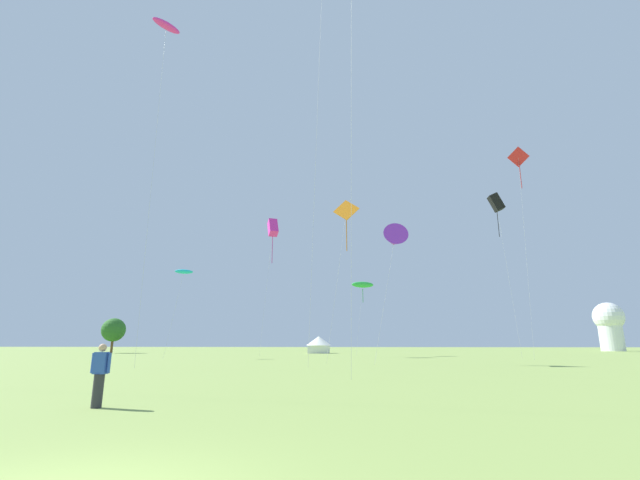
# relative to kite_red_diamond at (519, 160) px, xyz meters

# --- Properties ---
(kite_red_diamond) EXTENTS (2.50, 1.65, 25.12)m
(kite_red_diamond) POSITION_rel_kite_red_diamond_xyz_m (0.00, 0.00, 0.00)
(kite_red_diamond) COLOR red
(kite_red_diamond) RESTS_ON ground
(kite_orange_diamond) EXTENTS (3.18, 2.48, 15.79)m
(kite_orange_diamond) POSITION_rel_kite_red_diamond_xyz_m (-20.79, -9.95, -9.13)
(kite_orange_diamond) COLOR orange
(kite_orange_diamond) RESTS_ON ground
(kite_magenta_box) EXTENTS (2.36, 2.62, 19.80)m
(kite_magenta_box) POSITION_rel_kite_red_diamond_xyz_m (-32.25, 9.81, -5.08)
(kite_magenta_box) COLOR #E02DA3
(kite_magenta_box) RESTS_ON ground
(kite_purple_delta) EXTENTS (3.48, 3.49, 12.52)m
(kite_purple_delta) POSITION_rel_kite_red_diamond_xyz_m (-16.30, -11.52, -12.31)
(kite_purple_delta) COLOR purple
(kite_purple_delta) RESTS_ON ground
(kite_magenta_parafoil) EXTENTS (2.43, 3.24, 30.70)m
(kite_magenta_parafoil) POSITION_rel_kite_red_diamond_xyz_m (-36.89, -18.21, 6.78)
(kite_magenta_parafoil) COLOR #E02DA3
(kite_magenta_parafoil) RESTS_ON ground
(kite_green_parafoil) EXTENTS (3.70, 3.48, 10.79)m
(kite_green_parafoil) POSITION_rel_kite_red_diamond_xyz_m (-19.20, 13.38, -13.24)
(kite_green_parafoil) COLOR green
(kite_green_parafoil) RESTS_ON ground
(kite_black_box) EXTENTS (1.98, 2.82, 21.06)m
(kite_black_box) POSITION_rel_kite_red_diamond_xyz_m (-1.48, 5.20, -3.68)
(kite_black_box) COLOR black
(kite_black_box) RESTS_ON ground
(kite_cyan_parafoil) EXTENTS (2.34, 2.28, 10.79)m
(kite_cyan_parafoil) POSITION_rel_kite_red_diamond_xyz_m (-41.52, 0.73, -12.99)
(kite_cyan_parafoil) COLOR #1EB7CC
(kite_cyan_parafoil) RESTS_ON ground
(person_spectator) EXTENTS (0.57, 0.28, 1.73)m
(person_spectator) POSITION_rel_kite_red_diamond_xyz_m (-26.92, -38.82, -22.59)
(person_spectator) COLOR #2D2D33
(person_spectator) RESTS_ON ground
(festival_tent_center) EXTENTS (4.53, 4.53, 2.94)m
(festival_tent_center) POSITION_rel_kite_red_diamond_xyz_m (-27.12, 27.67, -21.81)
(festival_tent_center) COLOR white
(festival_tent_center) RESTS_ON ground
(observatory_dome) EXTENTS (6.40, 6.40, 10.80)m
(observatory_dome) POSITION_rel_kite_red_diamond_xyz_m (36.32, 53.89, -17.43)
(observatory_dome) COLOR white
(observatory_dome) RESTS_ON ground
(tree_distant_left) EXTENTS (4.20, 4.20, 6.21)m
(tree_distant_left) POSITION_rel_kite_red_diamond_xyz_m (-64.62, 25.65, -19.34)
(tree_distant_left) COLOR brown
(tree_distant_left) RESTS_ON ground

